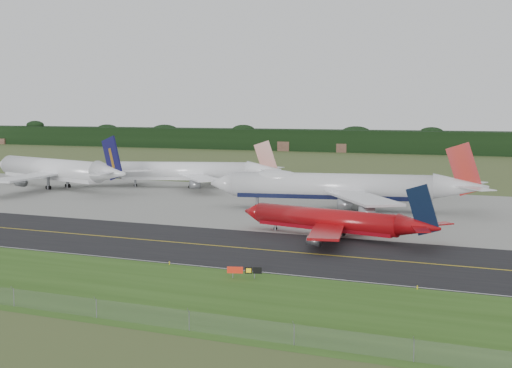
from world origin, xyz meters
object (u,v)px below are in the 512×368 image
object	(u,v)px
jet_ba_747	(341,187)
jet_red_737	(336,221)
jet_star_tail	(193,172)
taxiway_sign	(244,270)
jet_navy_gold	(57,170)

from	to	relation	value
jet_ba_747	jet_red_737	world-z (taller)	jet_ba_747
jet_star_tail	jet_ba_747	bearing A→B (deg)	-28.18
jet_ba_747	jet_red_737	xyz separation A→B (m)	(9.40, -34.76, -2.50)
jet_ba_747	jet_star_tail	xyz separation A→B (m)	(-55.46, 29.71, -0.76)
taxiway_sign	jet_ba_747	bearing A→B (deg)	95.66
jet_red_737	taxiway_sign	world-z (taller)	jet_red_737
jet_red_737	jet_star_tail	world-z (taller)	jet_star_tail
jet_red_737	taxiway_sign	distance (m)	36.24
taxiway_sign	jet_navy_gold	bearing A→B (deg)	140.15
jet_red_737	jet_star_tail	bearing A→B (deg)	135.17
jet_star_tail	taxiway_sign	distance (m)	118.47
jet_navy_gold	taxiway_sign	bearing A→B (deg)	-39.85
jet_navy_gold	jet_star_tail	distance (m)	40.38
jet_red_737	jet_star_tail	distance (m)	91.46
jet_red_737	jet_navy_gold	bearing A→B (deg)	155.47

